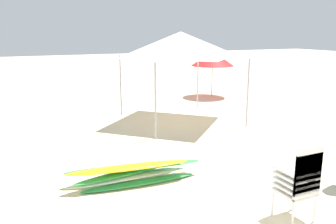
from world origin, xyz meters
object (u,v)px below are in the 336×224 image
Objects in this scene: stacked_plastic_chairs at (301,178)px; surfboard_pile at (132,173)px; popup_canopy at (181,44)px; beach_umbrella_left at (213,58)px.

stacked_plastic_chairs is 0.46× the size of surfboard_pile.
popup_canopy is (1.19, 6.19, 1.68)m from stacked_plastic_chairs.
beach_umbrella_left is (3.12, 3.13, -0.73)m from popup_canopy.
popup_canopy is (2.95, 3.85, 2.17)m from surfboard_pile.
beach_umbrella_left is at bearing 65.17° from stacked_plastic_chairs.
stacked_plastic_chairs is at bearing -114.83° from beach_umbrella_left.
stacked_plastic_chairs is 6.53m from popup_canopy.
stacked_plastic_chairs reaches higher than surfboard_pile.
stacked_plastic_chairs is 10.31m from beach_umbrella_left.
popup_canopy reaches higher than beach_umbrella_left.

